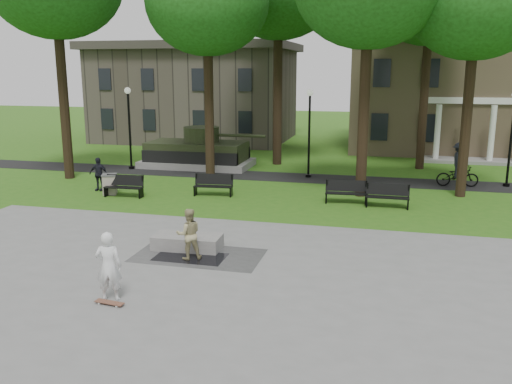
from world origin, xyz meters
TOP-DOWN VIEW (x-y plane):
  - ground at (0.00, 0.00)m, footprint 120.00×120.00m
  - plaza at (0.00, -5.00)m, footprint 22.00×16.00m
  - footpath at (0.00, 12.00)m, footprint 44.00×2.60m
  - building_right at (10.00, 26.00)m, footprint 17.00×12.00m
  - building_left at (-11.00, 26.50)m, footprint 15.00×10.00m
  - tree_1 at (-4.50, 10.50)m, footprint 6.20×6.20m
  - tree_3 at (8.00, 9.50)m, footprint 6.00×6.00m
  - lamp_left at (-10.00, 12.30)m, footprint 0.36×0.36m
  - lamp_mid at (0.50, 12.30)m, footprint 0.36×0.36m
  - lamp_right at (10.50, 12.30)m, footprint 0.36×0.36m
  - tank_monument at (-6.46, 14.00)m, footprint 7.45×3.40m
  - puddle at (-1.17, -1.40)m, footprint 2.20×1.20m
  - concrete_block at (-1.54, -0.64)m, footprint 2.24×1.08m
  - skateboard at (-1.88, -5.18)m, footprint 0.80×0.29m
  - skateboarder at (-1.99, -4.92)m, footprint 0.75×0.59m
  - friend_watching at (-1.14, -1.55)m, footprint 0.97×0.90m
  - pedestrian_walker at (-8.85, 6.60)m, footprint 0.96×0.42m
  - cyclist at (8.09, 11.73)m, footprint 2.08×1.19m
  - park_bench_0 at (-7.05, 5.71)m, footprint 1.82×0.59m
  - park_bench_1 at (-3.12, 6.91)m, footprint 1.83×0.67m
  - park_bench_2 at (2.97, 6.92)m, footprint 1.83×0.65m
  - park_bench_3 at (4.73, 6.58)m, footprint 1.81×0.54m
  - trash_bin at (-7.94, 5.99)m, footprint 0.86×0.86m

SIDE VIEW (x-z plane):
  - ground at x=0.00m, z-range 0.00..0.00m
  - footpath at x=0.00m, z-range 0.00..0.01m
  - plaza at x=0.00m, z-range 0.00..0.02m
  - puddle at x=-1.17m, z-range 0.02..0.02m
  - skateboard at x=-1.88m, z-range 0.02..0.09m
  - concrete_block at x=-1.54m, z-range 0.02..0.47m
  - trash_bin at x=-7.94m, z-range 0.01..0.97m
  - park_bench_0 at x=-7.05m, z-range 0.02..1.02m
  - park_bench_1 at x=-3.12m, z-range 0.02..1.02m
  - park_bench_2 at x=2.97m, z-range 0.02..1.02m
  - park_bench_3 at x=4.73m, z-range 0.02..1.02m
  - pedestrian_walker at x=-8.85m, z-range 0.00..1.62m
  - friend_watching at x=-1.14m, z-range 0.02..1.62m
  - tank_monument at x=-6.46m, z-range -0.34..2.06m
  - cyclist at x=8.09m, z-range -0.20..2.02m
  - skateboarder at x=-1.99m, z-range 0.02..1.83m
  - lamp_left at x=-10.00m, z-range 0.43..5.16m
  - lamp_mid at x=0.50m, z-range 0.43..5.16m
  - lamp_right at x=10.50m, z-range 0.43..5.16m
  - building_left at x=-11.00m, z-range 0.00..7.20m
  - building_right at x=10.00m, z-range 0.04..8.64m
  - tree_3 at x=8.00m, z-range 3.00..14.19m
  - tree_1 at x=-4.50m, z-range 3.14..14.77m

